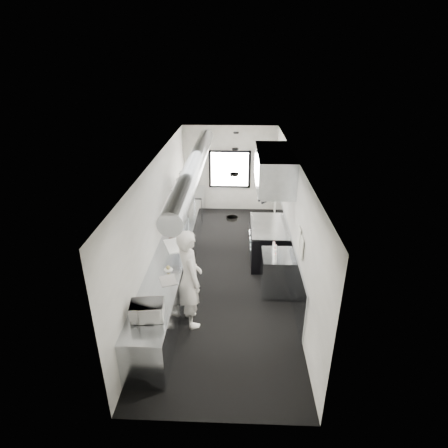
# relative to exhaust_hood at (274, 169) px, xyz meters

# --- Properties ---
(floor) EXTENTS (3.00, 8.00, 0.01)m
(floor) POSITION_rel_exhaust_hood_xyz_m (-1.10, -0.70, -2.39)
(floor) COLOR black
(floor) RESTS_ON ground
(ceiling) EXTENTS (3.00, 8.00, 0.01)m
(ceiling) POSITION_rel_exhaust_hood_xyz_m (-1.10, -0.70, 0.41)
(ceiling) COLOR silver
(ceiling) RESTS_ON wall_back
(wall_back) EXTENTS (3.00, 0.02, 2.80)m
(wall_back) POSITION_rel_exhaust_hood_xyz_m (-1.10, 3.30, -0.99)
(wall_back) COLOR silver
(wall_back) RESTS_ON floor
(wall_front) EXTENTS (3.00, 0.02, 2.80)m
(wall_front) POSITION_rel_exhaust_hood_xyz_m (-1.10, -4.70, -0.99)
(wall_front) COLOR silver
(wall_front) RESTS_ON floor
(wall_left) EXTENTS (0.02, 8.00, 2.80)m
(wall_left) POSITION_rel_exhaust_hood_xyz_m (-2.60, -0.70, -0.99)
(wall_left) COLOR silver
(wall_left) RESTS_ON floor
(wall_right) EXTENTS (0.02, 8.00, 2.80)m
(wall_right) POSITION_rel_exhaust_hood_xyz_m (0.40, -0.70, -0.99)
(wall_right) COLOR silver
(wall_right) RESTS_ON floor
(wall_cladding) EXTENTS (0.03, 5.50, 1.10)m
(wall_cladding) POSITION_rel_exhaust_hood_xyz_m (0.38, -0.40, -1.84)
(wall_cladding) COLOR #9BA2A9
(wall_cladding) RESTS_ON wall_right
(hvac_duct) EXTENTS (0.40, 6.40, 0.40)m
(hvac_duct) POSITION_rel_exhaust_hood_xyz_m (-1.80, -0.30, 0.16)
(hvac_duct) COLOR gray
(hvac_duct) RESTS_ON ceiling
(service_window) EXTENTS (1.36, 0.05, 1.25)m
(service_window) POSITION_rel_exhaust_hood_xyz_m (-1.10, 3.26, -0.99)
(service_window) COLOR white
(service_window) RESTS_ON wall_back
(exhaust_hood) EXTENTS (0.81, 2.20, 0.88)m
(exhaust_hood) POSITION_rel_exhaust_hood_xyz_m (0.00, 0.00, 0.00)
(exhaust_hood) COLOR #9BA2A9
(exhaust_hood) RESTS_ON ceiling
(prep_counter) EXTENTS (0.70, 6.00, 0.90)m
(prep_counter) POSITION_rel_exhaust_hood_xyz_m (-2.25, -1.20, -1.94)
(prep_counter) COLOR #9BA2A9
(prep_counter) RESTS_ON floor
(pass_shelf) EXTENTS (0.45, 3.00, 0.68)m
(pass_shelf) POSITION_rel_exhaust_hood_xyz_m (-2.29, 0.30, -0.86)
(pass_shelf) COLOR #9BA2A9
(pass_shelf) RESTS_ON prep_counter
(range) EXTENTS (0.88, 1.60, 0.94)m
(range) POSITION_rel_exhaust_hood_xyz_m (-0.06, 0.00, -1.92)
(range) COLOR black
(range) RESTS_ON floor
(bottle_station) EXTENTS (0.65, 0.80, 0.90)m
(bottle_station) POSITION_rel_exhaust_hood_xyz_m (0.05, -1.40, -1.94)
(bottle_station) COLOR #9BA2A9
(bottle_station) RESTS_ON floor
(far_work_table) EXTENTS (0.70, 1.20, 0.90)m
(far_work_table) POSITION_rel_exhaust_hood_xyz_m (-2.25, 2.50, -1.94)
(far_work_table) COLOR #9BA2A9
(far_work_table) RESTS_ON floor
(notice_sheet_a) EXTENTS (0.02, 0.28, 0.38)m
(notice_sheet_a) POSITION_rel_exhaust_hood_xyz_m (0.37, -1.90, -0.79)
(notice_sheet_a) COLOR silver
(notice_sheet_a) RESTS_ON wall_right
(notice_sheet_b) EXTENTS (0.02, 0.28, 0.38)m
(notice_sheet_b) POSITION_rel_exhaust_hood_xyz_m (0.37, -2.25, -0.84)
(notice_sheet_b) COLOR silver
(notice_sheet_b) RESTS_ON wall_right
(line_cook) EXTENTS (0.73, 0.86, 1.99)m
(line_cook) POSITION_rel_exhaust_hood_xyz_m (-1.70, -2.52, -1.40)
(line_cook) COLOR silver
(line_cook) RESTS_ON floor
(microwave) EXTENTS (0.53, 0.43, 0.29)m
(microwave) POSITION_rel_exhaust_hood_xyz_m (-2.25, -3.55, -1.34)
(microwave) COLOR white
(microwave) RESTS_ON prep_counter
(deli_tub_a) EXTENTS (0.17, 0.17, 0.09)m
(deli_tub_a) POSITION_rel_exhaust_hood_xyz_m (-2.37, -3.31, -1.44)
(deli_tub_a) COLOR #B1B7A8
(deli_tub_a) RESTS_ON prep_counter
(deli_tub_b) EXTENTS (0.18, 0.18, 0.11)m
(deli_tub_b) POSITION_rel_exhaust_hood_xyz_m (-2.41, -3.29, -1.44)
(deli_tub_b) COLOR #B1B7A8
(deli_tub_b) RESTS_ON prep_counter
(newspaper) EXTENTS (0.41, 0.45, 0.01)m
(newspaper) POSITION_rel_exhaust_hood_xyz_m (-2.12, -2.47, -1.49)
(newspaper) COLOR beige
(newspaper) RESTS_ON prep_counter
(small_plate) EXTENTS (0.19, 0.19, 0.01)m
(small_plate) POSITION_rel_exhaust_hood_xyz_m (-2.18, -2.09, -1.48)
(small_plate) COLOR white
(small_plate) RESTS_ON prep_counter
(pastry) EXTENTS (0.08, 0.08, 0.08)m
(pastry) POSITION_rel_exhaust_hood_xyz_m (-2.18, -2.09, -1.43)
(pastry) COLOR tan
(pastry) RESTS_ON small_plate
(cutting_board) EXTENTS (0.71, 0.80, 0.02)m
(cutting_board) POSITION_rel_exhaust_hood_xyz_m (-2.17, -1.06, -1.48)
(cutting_board) COLOR white
(cutting_board) RESTS_ON prep_counter
(knife_block) EXTENTS (0.10, 0.20, 0.22)m
(knife_block) POSITION_rel_exhaust_hood_xyz_m (-2.40, -0.47, -1.38)
(knife_block) COLOR brown
(knife_block) RESTS_ON prep_counter
(plate_stack_a) EXTENTS (0.33, 0.33, 0.30)m
(plate_stack_a) POSITION_rel_exhaust_hood_xyz_m (-2.27, -0.55, -0.67)
(plate_stack_a) COLOR white
(plate_stack_a) RESTS_ON pass_shelf
(plate_stack_b) EXTENTS (0.24, 0.24, 0.31)m
(plate_stack_b) POSITION_rel_exhaust_hood_xyz_m (-2.31, -0.03, -0.67)
(plate_stack_b) COLOR white
(plate_stack_b) RESTS_ON pass_shelf
(plate_stack_c) EXTENTS (0.29, 0.29, 0.35)m
(plate_stack_c) POSITION_rel_exhaust_hood_xyz_m (-2.28, 0.65, -0.64)
(plate_stack_c) COLOR white
(plate_stack_c) RESTS_ON pass_shelf
(plate_stack_d) EXTENTS (0.33, 0.33, 0.38)m
(plate_stack_d) POSITION_rel_exhaust_hood_xyz_m (-2.28, 1.11, -0.63)
(plate_stack_d) COLOR white
(plate_stack_d) RESTS_ON pass_shelf
(squeeze_bottle_a) EXTENTS (0.06, 0.06, 0.18)m
(squeeze_bottle_a) POSITION_rel_exhaust_hood_xyz_m (-0.03, -1.69, -1.40)
(squeeze_bottle_a) COLOR white
(squeeze_bottle_a) RESTS_ON bottle_station
(squeeze_bottle_b) EXTENTS (0.08, 0.08, 0.20)m
(squeeze_bottle_b) POSITION_rel_exhaust_hood_xyz_m (-0.02, -1.50, -1.39)
(squeeze_bottle_b) COLOR white
(squeeze_bottle_b) RESTS_ON bottle_station
(squeeze_bottle_c) EXTENTS (0.07, 0.07, 0.17)m
(squeeze_bottle_c) POSITION_rel_exhaust_hood_xyz_m (-0.03, -1.45, -1.41)
(squeeze_bottle_c) COLOR white
(squeeze_bottle_c) RESTS_ON bottle_station
(squeeze_bottle_d) EXTENTS (0.08, 0.08, 0.18)m
(squeeze_bottle_d) POSITION_rel_exhaust_hood_xyz_m (0.00, -1.29, -1.40)
(squeeze_bottle_d) COLOR white
(squeeze_bottle_d) RESTS_ON bottle_station
(squeeze_bottle_e) EXTENTS (0.07, 0.07, 0.16)m
(squeeze_bottle_e) POSITION_rel_exhaust_hood_xyz_m (-0.01, -1.11, -1.41)
(squeeze_bottle_e) COLOR white
(squeeze_bottle_e) RESTS_ON bottle_station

